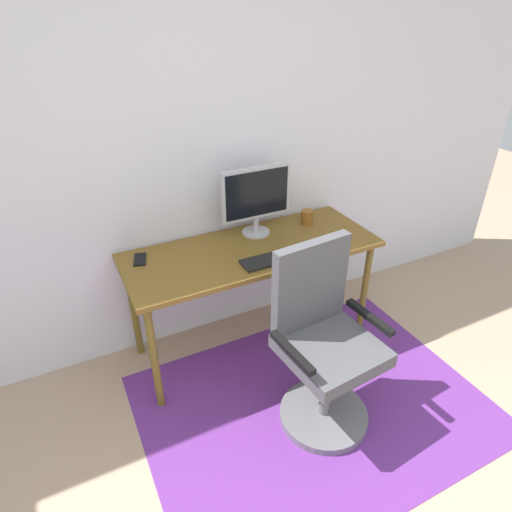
% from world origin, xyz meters
% --- Properties ---
extents(wall_back, '(6.00, 0.10, 2.60)m').
position_xyz_m(wall_back, '(0.00, 2.20, 1.30)').
color(wall_back, silver).
rests_on(wall_back, ground).
extents(area_rug, '(1.94, 1.45, 0.01)m').
position_xyz_m(area_rug, '(0.51, 1.17, 0.00)').
color(area_rug, '#662E84').
rests_on(area_rug, ground).
extents(desk, '(1.57, 0.61, 0.75)m').
position_xyz_m(desk, '(0.43, 1.82, 0.68)').
color(desk, brown).
rests_on(desk, ground).
extents(monitor, '(0.46, 0.18, 0.44)m').
position_xyz_m(monitor, '(0.54, 1.99, 1.01)').
color(monitor, '#B2B2B7').
rests_on(monitor, desk).
extents(keyboard, '(0.43, 0.13, 0.02)m').
position_xyz_m(keyboard, '(0.50, 1.64, 0.76)').
color(keyboard, black).
rests_on(keyboard, desk).
extents(computer_mouse, '(0.06, 0.10, 0.03)m').
position_xyz_m(computer_mouse, '(0.82, 1.63, 0.77)').
color(computer_mouse, black).
rests_on(computer_mouse, desk).
extents(coffee_cup, '(0.08, 0.08, 0.09)m').
position_xyz_m(coffee_cup, '(0.91, 1.96, 0.80)').
color(coffee_cup, brown).
rests_on(coffee_cup, desk).
extents(cell_phone, '(0.10, 0.15, 0.01)m').
position_xyz_m(cell_phone, '(-0.22, 1.99, 0.76)').
color(cell_phone, black).
rests_on(cell_phone, desk).
extents(office_chair, '(0.57, 0.50, 1.05)m').
position_xyz_m(office_chair, '(0.50, 1.13, 0.46)').
color(office_chair, slate).
rests_on(office_chair, ground).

